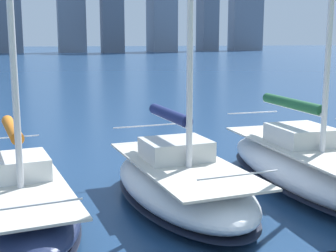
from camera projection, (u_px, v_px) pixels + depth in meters
sailboat_forest at (308, 166)px, 14.06m from camera, size 2.73×8.29×11.34m
sailboat_navy at (181, 181)px, 12.75m from camera, size 3.48×6.89×10.33m
sailboat_orange at (19, 195)px, 11.83m from camera, size 3.50×7.48×12.14m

